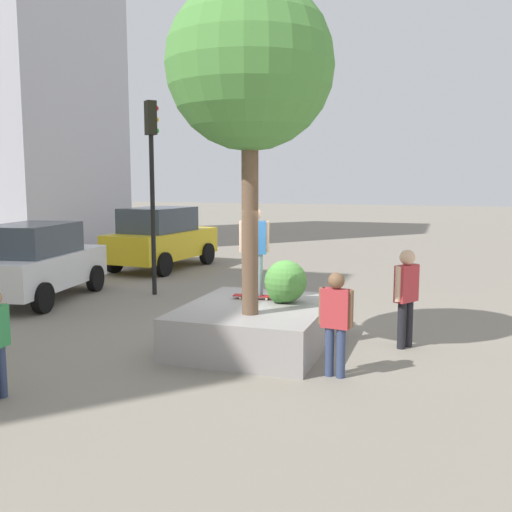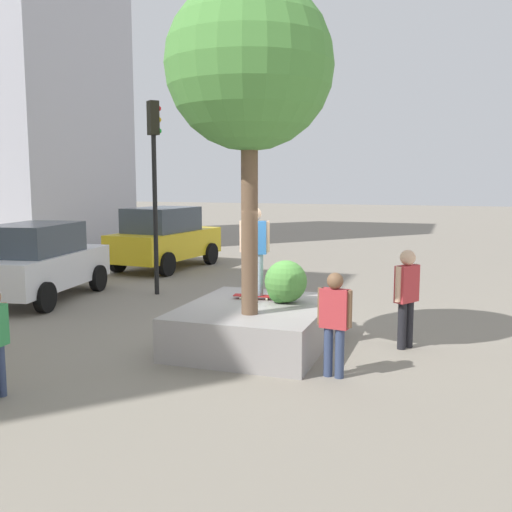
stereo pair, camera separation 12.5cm
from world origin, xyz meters
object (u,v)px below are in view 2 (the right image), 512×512
at_px(plaza_tree, 249,67).
at_px(sedan_parked, 165,238).
at_px(police_car, 40,261).
at_px(pedestrian_crossing, 407,292).
at_px(traffic_light_corner, 155,165).
at_px(bystander_watching, 334,317).
at_px(planter_ledge, 256,325).
at_px(skateboard, 255,296).
at_px(skateboarder, 255,245).

relative_size(plaza_tree, sedan_parked, 1.18).
xyz_separation_m(police_car, pedestrian_crossing, (-1.41, -9.02, 0.05)).
height_order(traffic_light_corner, bystander_watching, traffic_light_corner).
relative_size(planter_ledge, bystander_watching, 1.91).
bearing_deg(pedestrian_crossing, sedan_parked, 50.00).
distance_m(police_car, traffic_light_corner, 3.75).
bearing_deg(bystander_watching, sedan_parked, 39.90).
relative_size(planter_ledge, police_car, 0.71).
bearing_deg(sedan_parked, plaza_tree, -144.69).
relative_size(planter_ledge, pedestrian_crossing, 1.75).
bearing_deg(planter_ledge, traffic_light_corner, 47.18).
bearing_deg(planter_ledge, skateboard, 21.57).
relative_size(bystander_watching, pedestrian_crossing, 0.91).
height_order(skateboarder, pedestrian_crossing, skateboarder).
bearing_deg(sedan_parked, skateboard, -142.05).
xyz_separation_m(skateboard, bystander_watching, (-1.76, -1.88, 0.13)).
xyz_separation_m(traffic_light_corner, bystander_watching, (-4.96, -5.70, -2.43)).
relative_size(skateboard, bystander_watching, 0.50).
height_order(skateboarder, bystander_watching, skateboarder).
xyz_separation_m(skateboard, pedestrian_crossing, (0.19, -2.79, 0.22)).
bearing_deg(skateboard, bystander_watching, -133.05).
relative_size(sedan_parked, pedestrian_crossing, 2.60).
bearing_deg(sedan_parked, police_car, 174.95).
height_order(plaza_tree, sedan_parked, plaza_tree).
height_order(police_car, traffic_light_corner, traffic_light_corner).
bearing_deg(skateboarder, planter_ledge, -158.43).
distance_m(sedan_parked, bystander_watching, 11.85).
bearing_deg(pedestrian_crossing, skateboarder, 93.90).
relative_size(plaza_tree, skateboarder, 3.25).
bearing_deg(skateboard, skateboarder, 45.00).
height_order(planter_ledge, traffic_light_corner, traffic_light_corner).
distance_m(sedan_parked, traffic_light_corner, 5.10).
height_order(skateboarder, sedan_parked, skateboarder).
distance_m(skateboarder, traffic_light_corner, 5.22).
relative_size(skateboarder, police_car, 0.39).
xyz_separation_m(traffic_light_corner, pedestrian_crossing, (-3.01, -6.61, -2.34)).
distance_m(sedan_parked, pedestrian_crossing, 11.11).
height_order(bystander_watching, pedestrian_crossing, pedestrian_crossing).
height_order(police_car, bystander_watching, police_car).
xyz_separation_m(police_car, traffic_light_corner, (1.60, -2.41, 2.39)).
bearing_deg(planter_ledge, sedan_parked, 37.03).
xyz_separation_m(skateboarder, traffic_light_corner, (3.20, 3.81, 1.58)).
bearing_deg(sedan_parked, traffic_light_corner, -155.23).
xyz_separation_m(skateboard, skateboarder, (0.00, 0.00, 0.98)).
bearing_deg(bystander_watching, traffic_light_corner, 48.93).
height_order(skateboard, pedestrian_crossing, pedestrian_crossing).
relative_size(skateboarder, bystander_watching, 1.03).
bearing_deg(pedestrian_crossing, traffic_light_corner, 65.48).
relative_size(skateboard, skateboarder, 0.49).
bearing_deg(bystander_watching, skateboarder, 46.95).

